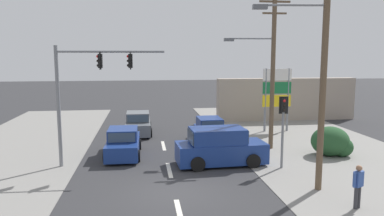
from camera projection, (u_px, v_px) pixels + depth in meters
ground_plane at (175, 192)px, 15.19m from camera, size 140.00×140.00×0.00m
lane_dash_near at (179, 212)px, 13.23m from camera, size 0.20×2.40×0.01m
lane_dash_mid at (169, 170)px, 18.14m from camera, size 0.20×2.40×0.01m
lane_dash_far at (163, 146)px, 23.04m from camera, size 0.20×2.40×0.01m
kerb_right_verge at (354, 169)px, 18.32m from camera, size 10.00×44.00×0.02m
utility_pole_foreground_right at (321, 55)px, 14.72m from camera, size 3.78×0.60×10.34m
utility_pole_midground_right at (270, 67)px, 21.66m from camera, size 3.78×0.46×8.99m
traffic_signal_mast at (85, 84)px, 18.26m from camera, size 5.29×0.48×6.00m
pedestal_signal_right_kerb at (283, 120)px, 18.12m from camera, size 0.44×0.29×3.56m
shopping_plaza_sign at (277, 91)px, 27.04m from camera, size 2.10×0.16×4.60m
roadside_bush at (332, 142)px, 20.65m from camera, size 2.21×1.89×1.63m
shopfront_wall_far at (286, 99)px, 32.08m from camera, size 12.00×1.00×3.60m
suv_oncoming_mid at (220, 148)px, 18.96m from camera, size 4.63×2.25×1.90m
sedan_crossing_left at (123, 143)px, 20.64m from camera, size 1.94×4.26×1.56m
hatchback_kerbside_parked at (210, 131)px, 24.02m from camera, size 1.83×3.67×1.53m
sedan_oncoming_near at (138, 124)px, 26.49m from camera, size 1.91×4.25×1.56m
pedestrian_at_kerb at (358, 184)px, 13.44m from camera, size 0.51×0.36×1.63m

